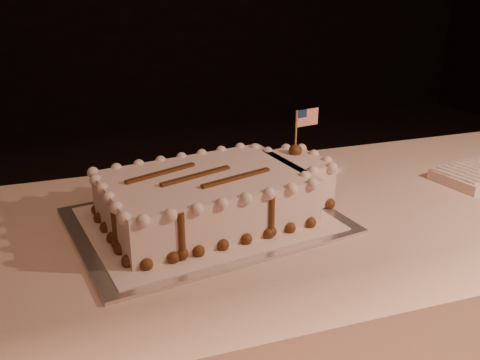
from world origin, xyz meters
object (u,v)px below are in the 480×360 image
object	(u,v)px
side_plate	(317,165)
napkin_stack	(476,175)
banquet_table	(338,336)
sheet_cake	(218,194)
cake_board	(206,220)

from	to	relation	value
side_plate	napkin_stack	bearing A→B (deg)	-32.30
banquet_table	sheet_cake	xyz separation A→B (m)	(-0.31, 0.03, 0.44)
sheet_cake	napkin_stack	bearing A→B (deg)	0.57
banquet_table	napkin_stack	size ratio (longest dim) A/B	10.49
banquet_table	napkin_stack	world-z (taller)	napkin_stack
banquet_table	side_plate	bearing A→B (deg)	80.06
sheet_cake	cake_board	bearing A→B (deg)	-170.25
banquet_table	napkin_stack	distance (m)	0.56
cake_board	napkin_stack	xyz separation A→B (m)	(0.74, 0.01, 0.01)
banquet_table	cake_board	bearing A→B (deg)	175.42
cake_board	banquet_table	bearing A→B (deg)	-13.92
cake_board	side_plate	size ratio (longest dim) A/B	4.11
sheet_cake	side_plate	bearing A→B (deg)	32.77
napkin_stack	cake_board	bearing A→B (deg)	-179.06
cake_board	sheet_cake	size ratio (longest dim) A/B	1.03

